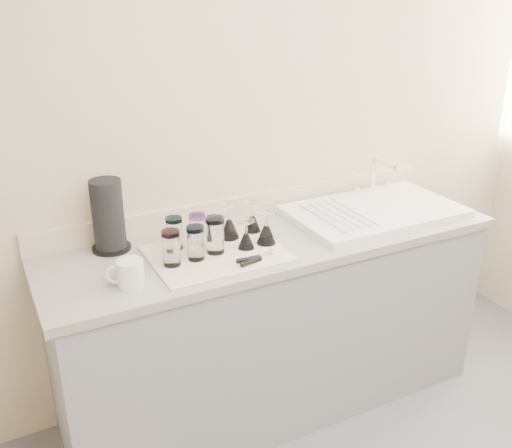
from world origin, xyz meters
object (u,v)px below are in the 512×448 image
goblet_back_left (229,226)px  tumbler_magenta (171,248)px  sink_unit (374,211)px  goblet_front_left (246,239)px  white_mug (129,273)px  tumbler_cyan (174,233)px  goblet_front_right (266,232)px  can_opener (256,259)px  goblet_back_right (253,222)px  tumbler_purple (197,230)px  tumbler_lavender (215,235)px  tumbler_blue (196,243)px  paper_towel_roll (108,216)px

goblet_back_left → tumbler_magenta: bearing=-157.1°
sink_unit → goblet_front_left: 0.73m
goblet_front_left → white_mug: bearing=-171.4°
tumbler_cyan → goblet_front_right: bearing=-19.4°
tumbler_magenta → can_opener: (0.31, -0.12, -0.06)m
goblet_back_left → goblet_back_right: (0.12, 0.02, -0.01)m
tumbler_purple → goblet_back_right: size_ratio=1.02×
sink_unit → tumbler_lavender: size_ratio=5.30×
sink_unit → goblet_back_right: (-0.62, 0.08, 0.03)m
tumbler_cyan → tumbler_blue: (0.04, -0.13, 0.00)m
tumbler_purple → tumbler_blue: size_ratio=0.97×
goblet_back_right → tumbler_lavender: bearing=-152.1°
sink_unit → goblet_front_left: bearing=-174.5°
sink_unit → tumbler_cyan: (-0.99, 0.06, 0.06)m
tumbler_purple → goblet_front_right: bearing=-24.0°
goblet_front_left → tumbler_magenta: bearing=-179.4°
sink_unit → goblet_front_left: (-0.73, -0.07, 0.03)m
goblet_back_left → can_opener: (-0.00, -0.26, -0.04)m
tumbler_cyan → paper_towel_roll: bearing=151.0°
goblet_back_left → paper_towel_roll: paper_towel_roll is taller
tumbler_blue → can_opener: size_ratio=0.89×
tumbler_lavender → goblet_back_right: size_ratio=1.15×
tumbler_magenta → goblet_back_left: 0.34m
tumbler_lavender → goblet_back_right: bearing=27.9°
goblet_front_right → tumbler_magenta: bearing=-178.8°
tumbler_magenta → goblet_front_left: bearing=0.6°
goblet_back_left → goblet_front_left: goblet_back_left is taller
sink_unit → goblet_front_right: size_ratio=5.33×
tumbler_lavender → white_mug: size_ratio=1.03×
tumbler_blue → white_mug: 0.31m
can_opener → paper_towel_roll: size_ratio=0.52×
tumbler_magenta → goblet_back_right: size_ratio=1.08×
tumbler_blue → paper_towel_roll: bearing=136.3°
goblet_front_right → white_mug: goblet_front_right is taller
goblet_back_left → white_mug: bearing=-157.6°
tumbler_magenta → tumbler_blue: size_ratio=1.02×
sink_unit → goblet_back_right: bearing=173.0°
sink_unit → white_mug: (-1.25, -0.15, 0.03)m
goblet_front_left → white_mug: size_ratio=0.85×
paper_towel_roll → tumbler_cyan: bearing=-29.0°
tumbler_lavender → goblet_front_left: tumbler_lavender is taller
tumbler_blue → goblet_back_left: 0.24m
tumbler_purple → tumbler_blue: tumbler_blue is taller
goblet_back_right → goblet_front_left: goblet_back_right is taller
can_opener → goblet_front_right: bearing=48.6°
tumbler_magenta → tumbler_lavender: tumbler_lavender is taller
white_mug → tumbler_cyan: bearing=40.0°
tumbler_cyan → tumbler_lavender: tumbler_lavender is taller
goblet_back_right → can_opener: size_ratio=0.85×
tumbler_blue → white_mug: bearing=-165.0°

